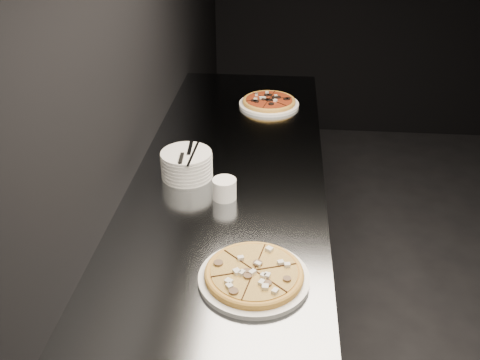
# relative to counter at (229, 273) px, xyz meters

# --- Properties ---
(wall_left) EXTENTS (0.02, 5.00, 2.80)m
(wall_left) POSITION_rel_counter_xyz_m (-0.37, 0.00, 0.94)
(wall_left) COLOR black
(wall_left) RESTS_ON floor
(counter) EXTENTS (0.74, 2.44, 0.92)m
(counter) POSITION_rel_counter_xyz_m (0.00, 0.00, 0.00)
(counter) COLOR slate
(counter) RESTS_ON floor
(pizza_mushroom) EXTENTS (0.37, 0.37, 0.04)m
(pizza_mushroom) POSITION_rel_counter_xyz_m (0.14, -0.57, 0.48)
(pizza_mushroom) COLOR white
(pizza_mushroom) RESTS_ON counter
(pizza_tomato) EXTENTS (0.34, 0.34, 0.03)m
(pizza_tomato) POSITION_rel_counter_xyz_m (0.13, 0.76, 0.48)
(pizza_tomato) COLOR white
(pizza_tomato) RESTS_ON counter
(plate_stack) EXTENTS (0.20, 0.20, 0.10)m
(plate_stack) POSITION_rel_counter_xyz_m (-0.16, 0.02, 0.51)
(plate_stack) COLOR white
(plate_stack) RESTS_ON counter
(cutlery) EXTENTS (0.08, 0.21, 0.01)m
(cutlery) POSITION_rel_counter_xyz_m (-0.15, 0.01, 0.56)
(cutlery) COLOR #B0B2B7
(cutlery) RESTS_ON plate_stack
(ramekin) EXTENTS (0.09, 0.09, 0.08)m
(ramekin) POSITION_rel_counter_xyz_m (0.00, -0.13, 0.50)
(ramekin) COLOR white
(ramekin) RESTS_ON counter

